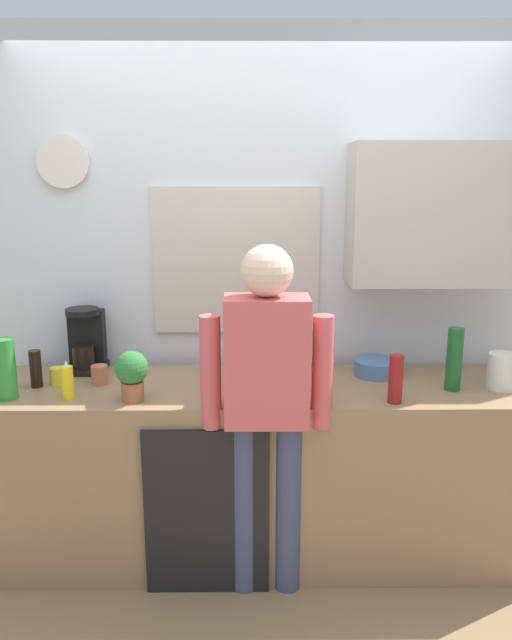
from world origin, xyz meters
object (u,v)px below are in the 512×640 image
object	(u,v)px
dish_soap	(67,382)
cup_terracotta_mug	(100,375)
bottle_red_vinegar	(396,379)
cup_yellow_cup	(58,376)
potted_plant	(132,373)
bottle_clear_soda	(6,369)
bottle_green_wine	(454,359)
coffee_maker	(86,342)
mixing_bowl	(376,368)
bottle_olive_oil	(297,353)
person_at_sink	(266,395)
cup_blue_mug	(299,390)
bottle_dark_sauce	(36,369)
storage_canister	(503,371)

from	to	relation	value
dish_soap	cup_terracotta_mug	bearing A→B (deg)	63.36
bottle_red_vinegar	cup_yellow_cup	bearing A→B (deg)	170.92
cup_yellow_cup	potted_plant	bearing A→B (deg)	-28.65
bottle_clear_soda	bottle_green_wine	world-z (taller)	bottle_green_wine
coffee_maker	mixing_bowl	size ratio (longest dim) A/B	1.50
coffee_maker	bottle_clear_soda	distance (m)	0.49
bottle_olive_oil	bottle_red_vinegar	bearing A→B (deg)	-40.62
cup_terracotta_mug	person_at_sink	world-z (taller)	person_at_sink
bottle_clear_soda	dish_soap	xyz separation A→B (m)	(0.27, 0.00, -0.06)
bottle_clear_soda	potted_plant	bearing A→B (deg)	-3.15
coffee_maker	bottle_clear_soda	size ratio (longest dim) A/B	1.18
coffee_maker	cup_blue_mug	distance (m)	1.16
cup_blue_mug	mixing_bowl	size ratio (longest dim) A/B	0.45
bottle_green_wine	bottle_olive_oil	bearing A→B (deg)	165.27
bottle_dark_sauce	cup_blue_mug	size ratio (longest dim) A/B	1.80
bottle_clear_soda	bottle_dark_sauce	size ratio (longest dim) A/B	1.56
mixing_bowl	bottle_dark_sauce	bearing A→B (deg)	-174.52
coffee_maker	bottle_dark_sauce	bearing A→B (deg)	-123.09
bottle_red_vinegar	cup_terracotta_mug	distance (m)	1.40
bottle_green_wine	bottle_red_vinegar	bearing A→B (deg)	-151.96
storage_canister	cup_yellow_cup	bearing A→B (deg)	178.14
storage_canister	potted_plant	bearing A→B (deg)	-174.99
bottle_olive_oil	bottle_green_wine	bearing A→B (deg)	-14.73
coffee_maker	cup_yellow_cup	size ratio (longest dim) A/B	3.88
coffee_maker	dish_soap	bearing A→B (deg)	-87.22
cup_yellow_cup	bottle_red_vinegar	bearing A→B (deg)	-9.08
dish_soap	cup_blue_mug	bearing A→B (deg)	-1.88
cup_terracotta_mug	cup_blue_mug	bearing A→B (deg)	-13.59
storage_canister	bottle_dark_sauce	bearing A→B (deg)	178.99
bottle_green_wine	bottle_dark_sauce	bearing A→B (deg)	178.35
cup_terracotta_mug	mixing_bowl	size ratio (longest dim) A/B	0.42
coffee_maker	cup_yellow_cup	distance (m)	0.27
bottle_clear_soda	bottle_dark_sauce	bearing A→B (deg)	64.00
coffee_maker	bottle_olive_oil	distance (m)	1.09
bottle_olive_oil	bottle_dark_sauce	world-z (taller)	bottle_olive_oil
bottle_green_wine	person_at_sink	size ratio (longest dim) A/B	0.19
cup_blue_mug	potted_plant	world-z (taller)	potted_plant
mixing_bowl	potted_plant	xyz separation A→B (m)	(-1.16, -0.35, 0.09)
bottle_red_vinegar	cup_blue_mug	world-z (taller)	bottle_red_vinegar
bottle_dark_sauce	mixing_bowl	size ratio (longest dim) A/B	0.82
potted_plant	person_at_sink	xyz separation A→B (m)	(0.60, -0.10, -0.07)
potted_plant	dish_soap	size ratio (longest dim) A/B	1.28
bottle_dark_sauce	potted_plant	world-z (taller)	potted_plant
person_at_sink	cup_terracotta_mug	bearing A→B (deg)	170.99
coffee_maker	person_at_sink	bearing A→B (deg)	-31.16
bottle_olive_oil	cup_blue_mug	distance (m)	0.33
bottle_clear_soda	cup_blue_mug	bearing A→B (deg)	-1.37
cup_blue_mug	bottle_red_vinegar	bearing A→B (deg)	-4.27
bottle_green_wine	potted_plant	size ratio (longest dim) A/B	1.30
mixing_bowl	bottle_green_wine	bearing A→B (deg)	-34.19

